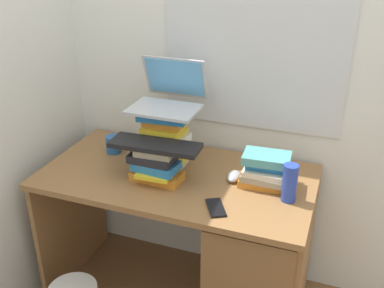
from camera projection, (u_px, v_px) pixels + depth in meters
name	position (u px, v px, depth m)	size (l,w,h in m)	color
wall_back	(205.00, 46.00, 2.26)	(6.00, 0.06, 2.60)	silver
wall_left	(28.00, 51.00, 2.18)	(0.05, 6.00, 2.60)	silver
desk	(238.00, 250.00, 2.20)	(1.31, 0.68, 0.76)	olive
book_stack_tall	(165.00, 138.00, 2.21)	(0.25, 0.19, 0.29)	white
book_stack_keyboard_riser	(156.00, 165.00, 2.09)	(0.24, 0.18, 0.17)	orange
book_stack_side	(267.00, 170.00, 2.05)	(0.25, 0.17, 0.16)	orange
laptop	(169.00, 96.00, 2.18)	(0.33, 0.31, 0.23)	#B7BABF
keyboard	(155.00, 145.00, 2.05)	(0.42, 0.14, 0.02)	black
computer_mouse	(234.00, 176.00, 2.12)	(0.06, 0.10, 0.04)	#A5A8AD
mug	(114.00, 144.00, 2.37)	(0.12, 0.08, 0.09)	#265999
water_bottle	(290.00, 183.00, 1.93)	(0.07, 0.07, 0.17)	#263FA5
cell_phone	(216.00, 208.00, 1.90)	(0.07, 0.14, 0.01)	black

